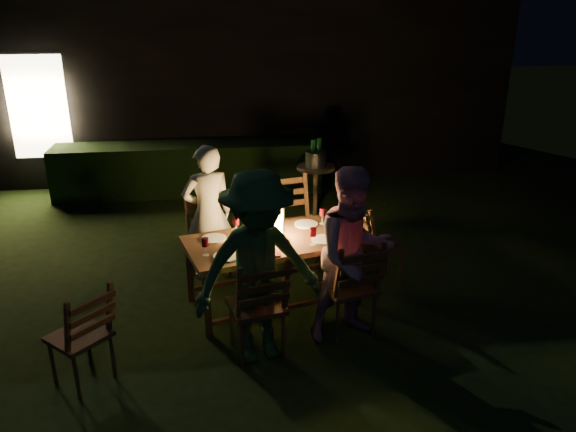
{
  "coord_description": "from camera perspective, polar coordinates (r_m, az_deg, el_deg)",
  "views": [
    {
      "loc": [
        -0.05,
        -5.05,
        2.95
      ],
      "look_at": [
        0.65,
        0.28,
        0.85
      ],
      "focal_mm": 35.0,
      "sensor_mm": 36.0,
      "label": 1
    }
  ],
  "objects": [
    {
      "name": "napkin_right",
      "position": [
        5.53,
        4.98,
        -2.57
      ],
      "size": [
        0.18,
        0.14,
        0.01
      ],
      "primitive_type": "cube",
      "color": "red",
      "rests_on": "dining_table"
    },
    {
      "name": "plate_near_left",
      "position": [
        5.23,
        -6.26,
        -4.07
      ],
      "size": [
        0.25,
        0.25,
        0.01
      ],
      "primitive_type": "cylinder",
      "color": "white",
      "rests_on": "dining_table"
    },
    {
      "name": "chair_far_right",
      "position": [
        6.58,
        0.64,
        -2.26
      ],
      "size": [
        0.57,
        0.6,
        1.07
      ],
      "rotation": [
        0.0,
        0.0,
        3.35
      ],
      "color": "#53301B",
      "rests_on": "ground"
    },
    {
      "name": "napkin_left",
      "position": [
        5.25,
        -1.75,
        -3.83
      ],
      "size": [
        0.18,
        0.14,
        0.01
      ],
      "primitive_type": "cube",
      "color": "red",
      "rests_on": "dining_table"
    },
    {
      "name": "wineglass_d",
      "position": [
        5.92,
        3.51,
        -0.01
      ],
      "size": [
        0.06,
        0.06,
        0.18
      ],
      "primitive_type": null,
      "color": "#59070F",
      "rests_on": "dining_table"
    },
    {
      "name": "plate_far_right",
      "position": [
        5.92,
        1.84,
        -0.83
      ],
      "size": [
        0.25,
        0.25,
        0.01
      ],
      "primitive_type": "cylinder",
      "color": "white",
      "rests_on": "dining_table"
    },
    {
      "name": "phone",
      "position": [
        5.14,
        -6.75,
        -4.58
      ],
      "size": [
        0.14,
        0.07,
        0.01
      ],
      "primitive_type": "cube",
      "color": "black",
      "rests_on": "dining_table"
    },
    {
      "name": "bottle_table",
      "position": [
        5.44,
        -3.94,
        -1.39
      ],
      "size": [
        0.07,
        0.07,
        0.28
      ],
      "primitive_type": "cylinder",
      "color": "#0F471E",
      "rests_on": "dining_table"
    },
    {
      "name": "plate_far_left",
      "position": [
        5.61,
        -7.53,
        -2.28
      ],
      "size": [
        0.25,
        0.25,
        0.01
      ],
      "primitive_type": "cylinder",
      "color": "white",
      "rests_on": "dining_table"
    },
    {
      "name": "lantern",
      "position": [
        5.57,
        -1.19,
        -0.6
      ],
      "size": [
        0.16,
        0.16,
        0.35
      ],
      "color": "white",
      "rests_on": "dining_table"
    },
    {
      "name": "bottle_bucket_a",
      "position": [
        7.89,
        2.56,
        6.09
      ],
      "size": [
        0.07,
        0.07,
        0.32
      ],
      "primitive_type": "cylinder",
      "color": "#0F471E",
      "rests_on": "side_table"
    },
    {
      "name": "chair_end",
      "position": [
        6.25,
        9.17,
        -4.14
      ],
      "size": [
        0.52,
        0.49,
        0.97
      ],
      "rotation": [
        0.0,
        0.0,
        -1.43
      ],
      "color": "#53301B",
      "rests_on": "ground"
    },
    {
      "name": "person_house_side",
      "position": [
        6.16,
        -8.12,
        0.27
      ],
      "size": [
        0.63,
        0.5,
        1.53
      ],
      "primitive_type": "imported",
      "rotation": [
        0.0,
        0.0,
        3.4
      ],
      "color": "beige",
      "rests_on": "ground"
    },
    {
      "name": "wineglass_b",
      "position": [
        5.24,
        -8.39,
        -3.12
      ],
      "size": [
        0.06,
        0.06,
        0.18
      ],
      "primitive_type": null,
      "color": "#59070F",
      "rests_on": "dining_table"
    },
    {
      "name": "side_table",
      "position": [
        8.0,
        2.83,
        4.47
      ],
      "size": [
        0.54,
        0.54,
        0.73
      ],
      "color": "olive",
      "rests_on": "ground"
    },
    {
      "name": "plate_near_right",
      "position": [
        5.55,
        3.69,
        -2.41
      ],
      "size": [
        0.25,
        0.25,
        0.01
      ],
      "primitive_type": "cylinder",
      "color": "white",
      "rests_on": "dining_table"
    },
    {
      "name": "bottle_bucket_b",
      "position": [
        7.98,
        3.17,
        6.26
      ],
      "size": [
        0.07,
        0.07,
        0.32
      ],
      "primitive_type": "cylinder",
      "color": "#0F471E",
      "rests_on": "side_table"
    },
    {
      "name": "chair_spare",
      "position": [
        4.94,
        -20.11,
        -12.85
      ],
      "size": [
        0.61,
        0.61,
        0.93
      ],
      "rotation": [
        0.0,
        0.0,
        0.82
      ],
      "color": "#53301B",
      "rests_on": "ground"
    },
    {
      "name": "garden_envelope",
      "position": [
        11.29,
        -7.4,
        14.12
      ],
      "size": [
        40.0,
        40.0,
        3.2
      ],
      "color": "black",
      "rests_on": "ground"
    },
    {
      "name": "chair_far_left",
      "position": [
        6.3,
        -7.8,
        -3.97
      ],
      "size": [
        0.54,
        0.56,
        0.93
      ],
      "rotation": [
        0.0,
        0.0,
        3.49
      ],
      "color": "#53301B",
      "rests_on": "ground"
    },
    {
      "name": "dining_table",
      "position": [
        5.6,
        -1.46,
        -3.01
      ],
      "size": [
        1.88,
        1.27,
        0.72
      ],
      "rotation": [
        0.0,
        0.0,
        0.26
      ],
      "color": "#53301B",
      "rests_on": "ground"
    },
    {
      "name": "person_opp_right",
      "position": [
        5.03,
        6.69,
        -3.99
      ],
      "size": [
        0.92,
        0.8,
        1.63
      ],
      "primitive_type": "imported",
      "rotation": [
        0.0,
        0.0,
        0.26
      ],
      "color": "#D08FAA",
      "rests_on": "ground"
    },
    {
      "name": "person_opp_left",
      "position": [
        4.68,
        -3.05,
        -5.37
      ],
      "size": [
        1.23,
        0.89,
        1.7
      ],
      "primitive_type": "imported",
      "rotation": [
        0.0,
        0.0,
        0.26
      ],
      "color": "#2C572B",
      "rests_on": "ground"
    },
    {
      "name": "chair_near_right",
      "position": [
        5.3,
        6.19,
        -8.75
      ],
      "size": [
        0.54,
        0.57,
        1.01
      ],
      "rotation": [
        0.0,
        0.0,
        0.22
      ],
      "color": "#53301B",
      "rests_on": "ground"
    },
    {
      "name": "chair_near_left",
      "position": [
        4.99,
        -3.13,
        -10.74
      ],
      "size": [
        0.55,
        0.57,
        1.01
      ],
      "rotation": [
        0.0,
        0.0,
        0.22
      ],
      "color": "#53301B",
      "rests_on": "ground"
    },
    {
      "name": "ice_bucket",
      "position": [
        7.95,
        2.86,
        5.82
      ],
      "size": [
        0.3,
        0.3,
        0.22
      ],
      "primitive_type": "cylinder",
      "color": "#A5A8AD",
      "rests_on": "side_table"
    },
    {
      "name": "wineglass_c",
      "position": [
        5.41,
        2.55,
        -2.11
      ],
      "size": [
        0.06,
        0.06,
        0.18
      ],
      "primitive_type": null,
      "color": "#59070F",
      "rests_on": "dining_table"
    },
    {
      "name": "wineglass_e",
      "position": [
        5.25,
        -1.33,
        -2.85
      ],
      "size": [
        0.06,
        0.06,
        0.18
      ],
      "primitive_type": null,
      "color": "silver",
      "rests_on": "dining_table"
    },
    {
      "name": "wineglass_a",
      "position": [
        5.7,
        -5.31,
        -0.94
      ],
      "size": [
        0.06,
        0.06,
        0.18
      ],
      "primitive_type": null,
      "color": "#59070F",
      "rests_on": "dining_table"
    }
  ]
}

